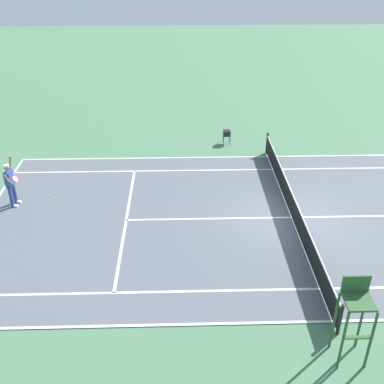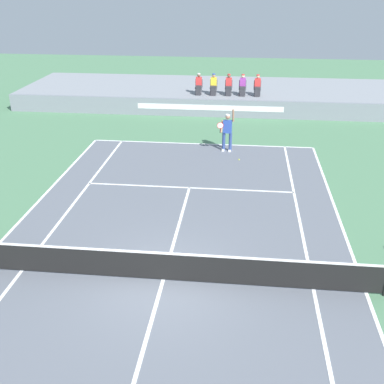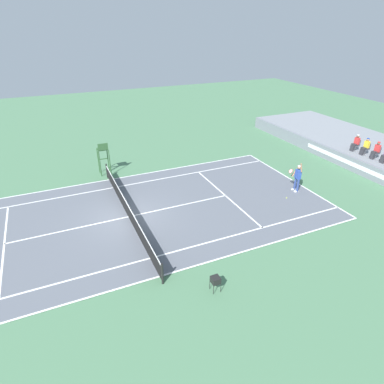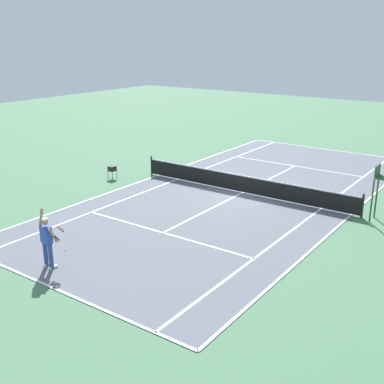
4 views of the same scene
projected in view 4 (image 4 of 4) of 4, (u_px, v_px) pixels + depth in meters
The scene contains 7 objects.
ground_plane at pixel (242, 193), 24.41m from camera, with size 80.00×80.00×0.00m, color #4C7A56.
court at pixel (243, 193), 24.41m from camera, with size 11.08×23.88×0.03m.
net at pixel (243, 183), 24.25m from camera, with size 11.98×0.10×1.07m.
tennis_player at pixel (47, 241), 16.27m from camera, with size 0.80×0.62×2.08m.
tennis_ball at pixel (65, 250), 17.85m from camera, with size 0.07×0.07×0.07m, color #D1E533.
umpire_chair at pixel (383, 186), 20.26m from camera, with size 0.77×0.77×2.44m.
ball_hopper at pixel (112, 168), 26.76m from camera, with size 0.36×0.36×0.70m.
Camera 4 is at (-11.35, 20.40, 7.56)m, focal length 45.37 mm.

